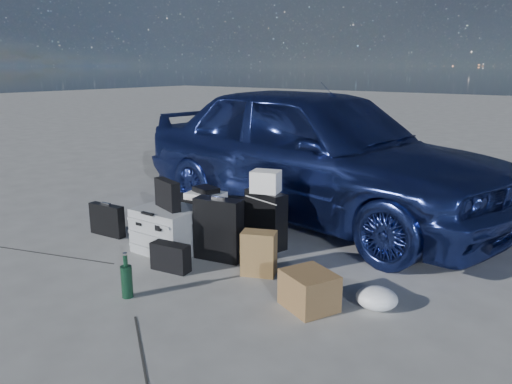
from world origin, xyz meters
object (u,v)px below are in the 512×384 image
(car, at_px, (315,151))
(suitcase_right, at_px, (266,219))
(pelican_case, at_px, (169,230))
(green_bottle, at_px, (126,276))
(cardboard_box, at_px, (309,290))
(duffel_bag, at_px, (207,217))
(suitcase_left, at_px, (219,229))
(briefcase, at_px, (107,220))

(car, bearing_deg, suitcase_right, -164.21)
(pelican_case, height_order, suitcase_right, suitcase_right)
(pelican_case, xyz_separation_m, green_bottle, (0.47, -0.87, -0.04))
(car, height_order, cardboard_box, car)
(duffel_bag, bearing_deg, suitcase_right, -13.23)
(suitcase_left, distance_m, cardboard_box, 1.18)
(car, bearing_deg, duffel_bag, 166.54)
(duffel_bag, bearing_deg, cardboard_box, -47.60)
(briefcase, xyz_separation_m, cardboard_box, (2.48, -0.12, -0.03))
(briefcase, xyz_separation_m, suitcase_left, (1.35, 0.19, 0.12))
(car, bearing_deg, cardboard_box, -141.52)
(car, relative_size, suitcase_left, 7.95)
(suitcase_right, xyz_separation_m, green_bottle, (-0.17, -1.53, -0.10))
(briefcase, relative_size, cardboard_box, 1.17)
(car, relative_size, suitcase_right, 8.32)
(car, relative_size, cardboard_box, 12.50)
(green_bottle, bearing_deg, car, 89.50)
(suitcase_right, distance_m, duffel_bag, 0.67)
(suitcase_left, relative_size, suitcase_right, 1.05)
(pelican_case, height_order, briefcase, pelican_case)
(suitcase_right, xyz_separation_m, duffel_bag, (-0.65, -0.12, -0.07))
(briefcase, bearing_deg, duffel_bag, 30.85)
(briefcase, height_order, cardboard_box, briefcase)
(briefcase, height_order, suitcase_left, suitcase_left)
(pelican_case, bearing_deg, suitcase_left, 11.33)
(car, xyz_separation_m, green_bottle, (-0.02, -2.67, -0.59))
(suitcase_left, bearing_deg, briefcase, 175.86)
(car, xyz_separation_m, suitcase_left, (0.02, -1.68, -0.48))
(car, distance_m, green_bottle, 2.73)
(car, relative_size, briefcase, 10.71)
(pelican_case, bearing_deg, green_bottle, -63.74)
(suitcase_right, bearing_deg, briefcase, -140.55)
(car, distance_m, suitcase_left, 1.75)
(suitcase_right, bearing_deg, car, 110.34)
(cardboard_box, bearing_deg, duffel_bag, 156.31)
(briefcase, xyz_separation_m, green_bottle, (1.30, -0.80, 0.01))
(suitcase_left, height_order, green_bottle, suitcase_left)
(pelican_case, xyz_separation_m, suitcase_right, (0.64, 0.66, 0.06))
(car, distance_m, pelican_case, 1.95)
(pelican_case, relative_size, duffel_bag, 0.73)
(suitcase_right, relative_size, cardboard_box, 1.50)
(suitcase_left, bearing_deg, suitcase_right, 64.62)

